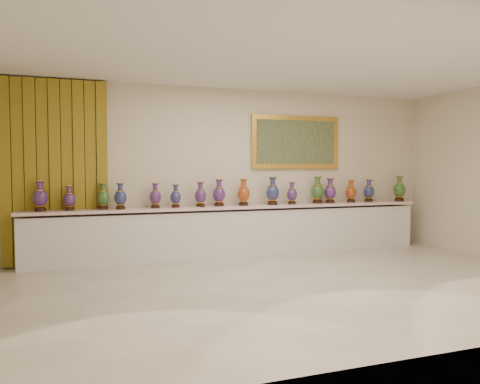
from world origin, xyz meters
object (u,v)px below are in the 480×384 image
at_px(counter, 238,231).
at_px(vase_2, 103,197).
at_px(vase_0, 40,197).
at_px(vase_1, 69,199).

bearing_deg(counter, vase_2, 179.96).
xyz_separation_m(vase_0, vase_1, (0.42, 0.02, -0.04)).
height_order(counter, vase_1, vase_1).
height_order(vase_1, vase_2, vase_2).
relative_size(counter, vase_2, 16.77).
xyz_separation_m(vase_1, vase_2, (0.51, 0.01, 0.02)).
distance_m(counter, vase_0, 3.32).
distance_m(vase_0, vase_1, 0.43).
height_order(counter, vase_2, vase_2).
distance_m(counter, vase_1, 2.90).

